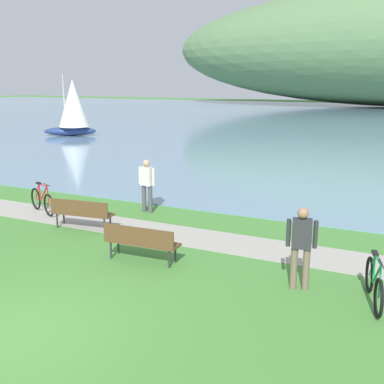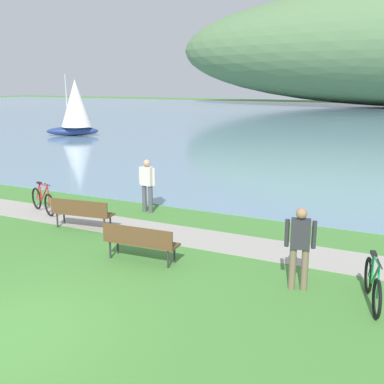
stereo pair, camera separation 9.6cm
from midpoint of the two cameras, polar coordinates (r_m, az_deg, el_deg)
name	(u,v)px [view 1 (the left image)]	position (r m, az deg, el deg)	size (l,w,h in m)	color
ground_plane	(11,334)	(8.65, -21.62, -15.92)	(200.00, 200.00, 0.00)	#478438
bay_water	(357,120)	(53.66, 19.55, 8.34)	(180.00, 80.00, 0.04)	#6B8EA8
shoreline_path	(173,234)	(12.85, -2.60, -5.17)	(60.00, 1.50, 0.01)	#A39E93
park_bench_near_camera	(81,212)	(13.48, -13.61, -2.36)	(1.85, 0.70, 0.88)	brown
park_bench_further_along	(141,240)	(10.86, -6.57, -5.92)	(1.82, 0.57, 0.88)	brown
bicycle_leaning_near_bench	(42,201)	(15.54, -18.08, -1.03)	(1.63, 0.80, 1.01)	black
bicycle_beside_path	(374,284)	(9.51, 21.16, -10.45)	(0.47, 1.74, 1.01)	black
person_at_shoreline	(147,182)	(14.79, -5.76, 1.18)	(0.61, 0.25, 1.71)	#4C4C51
person_on_the_grass	(301,243)	(9.49, 12.99, -6.15)	(0.60, 0.30, 1.71)	#72604C
sailboat_mid_bay	(73,107)	(36.71, -14.48, 10.06)	(3.90, 3.26, 4.58)	navy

